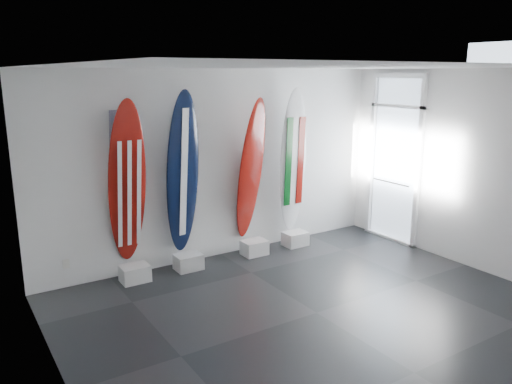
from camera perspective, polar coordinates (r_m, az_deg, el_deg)
floor at (r=6.55m, az=6.87°, el=-13.40°), size 6.00×6.00×0.00m
ceiling at (r=5.85m, az=7.70°, el=13.84°), size 6.00×6.00×0.00m
wall_back at (r=8.06m, az=-4.17°, el=3.05°), size 6.00×0.00×6.00m
wall_left at (r=4.77m, az=-21.84°, el=-5.22°), size 0.00×5.00×5.00m
wall_right at (r=8.24m, az=23.53°, el=2.20°), size 0.00×5.00×5.00m
display_block_usa at (r=7.55m, az=-13.52°, el=-8.94°), size 0.40×0.30×0.24m
surfboard_usa at (r=7.26m, az=-14.34°, el=0.93°), size 0.54×0.48×2.39m
display_block_navy at (r=7.84m, az=-7.64°, el=-7.83°), size 0.40×0.30×0.24m
surfboard_navy at (r=7.55m, az=-8.28°, el=2.06°), size 0.61×0.42×2.48m
display_block_swiss at (r=8.38m, az=-0.18°, el=-6.30°), size 0.40×0.30×0.24m
surfboard_swiss at (r=8.12m, az=-0.57°, el=2.48°), size 0.64×0.60×2.34m
display_block_italy at (r=8.83m, az=4.45°, el=-5.29°), size 0.40×0.30×0.24m
surfboard_italy at (r=8.58m, az=4.21°, el=3.47°), size 0.57×0.23×2.46m
wall_outlet at (r=7.54m, az=-20.67°, el=-7.62°), size 0.09×0.02×0.13m
glass_door at (r=9.17m, az=15.39°, el=3.39°), size 0.12×1.16×2.85m
balcony at (r=10.36m, az=20.03°, el=-1.06°), size 2.80×2.20×1.20m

